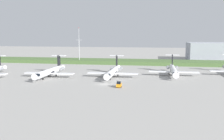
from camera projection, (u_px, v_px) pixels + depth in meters
The scene contains 7 objects.
ground_plane at pixel (116, 73), 126.65m from camera, with size 500.00×500.00×0.00m, color #9E9B96.
grass_berm at pixel (126, 62), 166.58m from camera, with size 320.00×20.00×2.27m, color #4C6B38.
regional_jet_second at pixel (51, 71), 114.25m from camera, with size 22.81×31.00×9.00m.
regional_jet_third at pixel (113, 71), 114.15m from camera, with size 22.81×31.00×9.00m.
regional_jet_fourth at pixel (173, 70), 118.24m from camera, with size 22.81×31.00×9.00m.
antenna_mast at pixel (79, 48), 167.69m from camera, with size 4.40×0.50×23.69m.
baggage_tug at pixel (119, 85), 91.43m from camera, with size 1.72×3.20×2.30m.
Camera 1 is at (19.49, -93.69, 19.20)m, focal length 40.25 mm.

